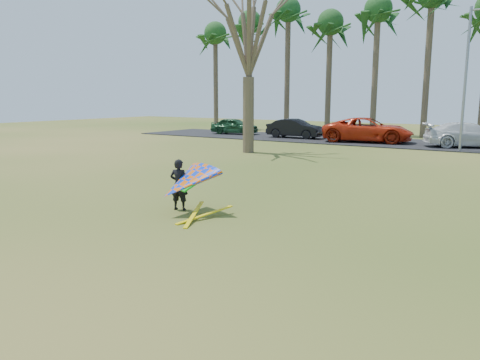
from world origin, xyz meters
The scene contains 14 objects.
ground centered at (0.00, 0.00, 0.00)m, with size 100.00×100.00×0.00m, color #274E11.
parking_strip centered at (0.00, 25.00, 0.03)m, with size 46.00×7.00×0.06m, color black.
palm_0 centered at (-22.00, 31.00, 9.17)m, with size 4.84×4.84×10.84m.
palm_1 centered at (-18.00, 31.00, 9.85)m, with size 4.84×4.84×11.54m.
palm_2 centered at (-14.00, 31.00, 10.52)m, with size 4.84×4.84×12.24m.
palm_3 centered at (-10.00, 31.00, 9.17)m, with size 4.84×4.84×10.84m.
palm_4 centered at (-6.00, 31.00, 9.85)m, with size 4.84×4.84×11.54m.
bare_tree_left centered at (-8.00, 15.00, 6.92)m, with size 6.60×6.60×9.70m.
streetlight centered at (2.16, 22.00, 4.46)m, with size 2.28×0.18×8.00m.
car_0 centered at (-15.79, 25.13, 0.73)m, with size 1.59×3.95×1.35m, color #1C4726.
car_1 centered at (-9.83, 24.53, 0.77)m, with size 1.51×4.33×1.43m, color black.
car_2 centered at (-4.19, 24.27, 0.89)m, with size 2.77×6.00×1.67m, color red.
car_3 centered at (2.12, 24.34, 0.82)m, with size 2.12×5.22×1.52m, color white.
kite_flyer centered at (-1.78, 2.05, 0.84)m, with size 2.13×2.39×2.02m.
Camera 1 is at (6.17, -7.37, 3.09)m, focal length 35.00 mm.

